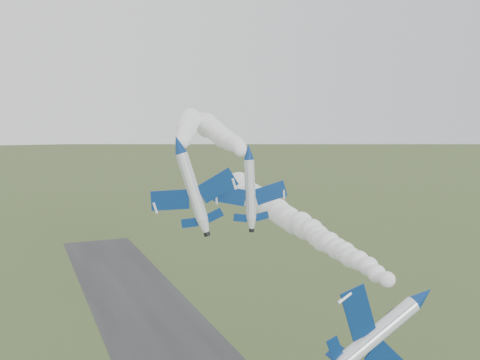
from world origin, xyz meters
The scene contains 6 objects.
jet_lead centered at (9.60, -5.55, 28.62)m, with size 6.45×14.16×9.98m.
smoke_trail_jet_lead centered at (12.51, 28.67, 30.67)m, with size 5.04×61.17×5.04m, color silver, non-canonical shape.
jet_pair_left centered at (-8.98, 17.03, 43.18)m, with size 10.55×12.68×4.15m.
smoke_trail_jet_pair_left centered at (2.13, 48.58, 44.81)m, with size 4.45×59.68×4.45m, color silver, non-canonical shape.
jet_pair_right centered at (0.81, 17.84, 41.99)m, with size 9.91×11.65×2.90m.
smoke_trail_jet_pair_right centered at (9.98, 54.29, 43.60)m, with size 5.30×70.00×5.30m, color silver, non-canonical shape.
Camera 1 is at (-27.51, -45.99, 46.20)m, focal length 40.00 mm.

